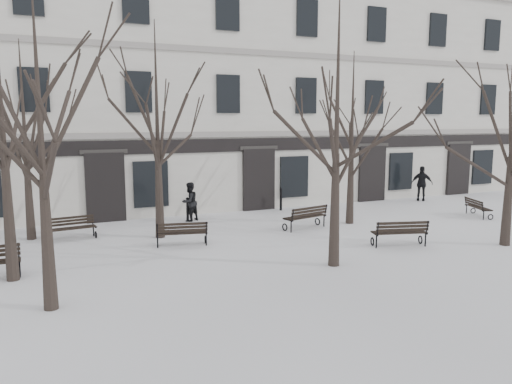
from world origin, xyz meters
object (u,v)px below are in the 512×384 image
bench_1 (182,232)px  bench_3 (72,227)px  bench_2 (400,232)px  bench_4 (306,216)px  tree_0 (0,94)px  tree_1 (39,113)px  bench_5 (477,207)px  tree_2 (337,96)px

bench_1 → bench_3: bearing=-24.0°
bench_2 → bench_3: 11.49m
bench_3 → bench_4: bench_4 is taller
tree_0 → bench_3: 6.37m
bench_2 → bench_4: bearing=-51.1°
bench_1 → bench_2: size_ratio=0.94×
tree_0 → tree_1: tree_0 is taller
bench_3 → bench_5: size_ratio=1.02×
tree_1 → tree_2: tree_2 is taller
bench_1 → bench_2: bearing=168.4°
tree_0 → tree_1: (0.88, -2.62, -0.49)m
tree_0 → bench_2: 12.70m
bench_2 → tree_0: bearing=9.6°
bench_5 → bench_3: bearing=100.6°
tree_2 → bench_4: (1.68, 4.66, -4.41)m
bench_1 → bench_4: size_ratio=0.93×
tree_0 → tree_1: bearing=-71.5°
tree_2 → bench_3: tree_2 is taller
tree_0 → bench_4: tree_0 is taller
tree_1 → bench_2: (10.97, 1.34, -3.90)m
bench_3 → bench_2: bearing=-36.5°
bench_2 → bench_3: size_ratio=1.13×
tree_1 → bench_1: 7.23m
bench_1 → bench_3: (-3.36, 2.49, -0.02)m
tree_2 → bench_4: tree_2 is taller
tree_2 → bench_2: 5.57m
bench_2 → bench_3: bearing=-12.8°
tree_1 → bench_3: bearing=82.7°
tree_2 → bench_3: 10.44m
bench_2 → bench_1: bearing=-8.3°
tree_1 → bench_2: tree_1 is taller
tree_0 → bench_4: size_ratio=4.04×
tree_2 → bench_3: bearing=136.5°
tree_1 → tree_2: (7.73, 0.34, 0.51)m
tree_1 → bench_1: size_ratio=3.91×
tree_1 → bench_1: (4.24, 4.35, -3.93)m
bench_3 → bench_4: 8.73m
tree_0 → bench_1: size_ratio=4.35×
tree_0 → bench_2: (11.85, -1.28, -4.39)m
bench_1 → bench_5: size_ratio=1.08×
tree_0 → bench_3: bearing=67.4°
tree_0 → bench_5: 19.08m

